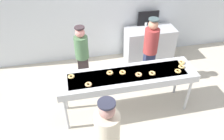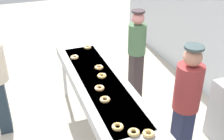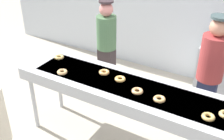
{
  "view_description": "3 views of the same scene",
  "coord_description": "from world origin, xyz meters",
  "px_view_note": "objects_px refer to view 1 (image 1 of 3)",
  "views": [
    {
      "loc": [
        -1.0,
        -3.21,
        3.64
      ],
      "look_at": [
        -0.24,
        0.34,
        0.86
      ],
      "focal_mm": 35.1,
      "sensor_mm": 36.0,
      "label": 1
    },
    {
      "loc": [
        3.16,
        -1.01,
        2.98
      ],
      "look_at": [
        -0.22,
        0.25,
        0.98
      ],
      "focal_mm": 45.72,
      "sensor_mm": 36.0,
      "label": 2
    },
    {
      "loc": [
        1.27,
        -2.47,
        2.75
      ],
      "look_at": [
        -0.34,
        0.29,
        0.93
      ],
      "focal_mm": 45.28,
      "sensor_mm": 36.0,
      "label": 3
    }
  ],
  "objects_px": {
    "glazed_donut_0": "(123,72)",
    "prep_counter": "(149,44)",
    "worker_assistant": "(150,48)",
    "menu_display": "(148,18)",
    "glazed_donut_7": "(110,73)",
    "paper_cup_1": "(150,27)",
    "paper_cup_0": "(151,30)",
    "glazed_donut_8": "(139,74)",
    "fryer_conveyor": "(127,77)",
    "worker_baker": "(82,57)",
    "glazed_donut_1": "(182,62)",
    "glazed_donut_4": "(71,76)",
    "glazed_donut_2": "(182,67)",
    "glazed_donut_6": "(178,71)",
    "paper_cup_2": "(146,24)",
    "customer_waiting": "(107,138)",
    "glazed_donut_3": "(152,73)",
    "glazed_donut_5": "(88,84)"
  },
  "relations": [
    {
      "from": "prep_counter",
      "to": "worker_assistant",
      "type": "bearing_deg",
      "value": -110.6
    },
    {
      "from": "paper_cup_1",
      "to": "paper_cup_2",
      "type": "distance_m",
      "value": 0.22
    },
    {
      "from": "glazed_donut_5",
      "to": "worker_baker",
      "type": "xyz_separation_m",
      "value": [
        -0.01,
        1.08,
        -0.1
      ]
    },
    {
      "from": "glazed_donut_0",
      "to": "prep_counter",
      "type": "xyz_separation_m",
      "value": [
        1.22,
        1.75,
        -0.53
      ]
    },
    {
      "from": "paper_cup_1",
      "to": "glazed_donut_1",
      "type": "bearing_deg",
      "value": -87.4
    },
    {
      "from": "glazed_donut_1",
      "to": "paper_cup_2",
      "type": "bearing_deg",
      "value": 93.62
    },
    {
      "from": "prep_counter",
      "to": "paper_cup_0",
      "type": "relative_size",
      "value": 14.21
    },
    {
      "from": "glazed_donut_0",
      "to": "glazed_donut_4",
      "type": "distance_m",
      "value": 1.0
    },
    {
      "from": "glazed_donut_4",
      "to": "paper_cup_1",
      "type": "xyz_separation_m",
      "value": [
        2.21,
        1.69,
        -0.01
      ]
    },
    {
      "from": "glazed_donut_7",
      "to": "worker_baker",
      "type": "xyz_separation_m",
      "value": [
        -0.46,
        0.82,
        -0.1
      ]
    },
    {
      "from": "worker_assistant",
      "to": "menu_display",
      "type": "relative_size",
      "value": 2.89
    },
    {
      "from": "worker_assistant",
      "to": "menu_display",
      "type": "bearing_deg",
      "value": -112.54
    },
    {
      "from": "paper_cup_0",
      "to": "glazed_donut_7",
      "type": "bearing_deg",
      "value": -132.17
    },
    {
      "from": "fryer_conveyor",
      "to": "worker_baker",
      "type": "bearing_deg",
      "value": 131.37
    },
    {
      "from": "paper_cup_1",
      "to": "paper_cup_0",
      "type": "bearing_deg",
      "value": -97.64
    },
    {
      "from": "worker_assistant",
      "to": "customer_waiting",
      "type": "height_order",
      "value": "customer_waiting"
    },
    {
      "from": "worker_assistant",
      "to": "glazed_donut_5",
      "type": "bearing_deg",
      "value": 26.9
    },
    {
      "from": "glazed_donut_0",
      "to": "glazed_donut_7",
      "type": "height_order",
      "value": "same"
    },
    {
      "from": "fryer_conveyor",
      "to": "glazed_donut_8",
      "type": "bearing_deg",
      "value": -22.03
    },
    {
      "from": "fryer_conveyor",
      "to": "glazed_donut_6",
      "type": "height_order",
      "value": "glazed_donut_6"
    },
    {
      "from": "worker_baker",
      "to": "paper_cup_0",
      "type": "height_order",
      "value": "worker_baker"
    },
    {
      "from": "menu_display",
      "to": "glazed_donut_5",
      "type": "bearing_deg",
      "value": -130.9
    },
    {
      "from": "glazed_donut_0",
      "to": "glazed_donut_4",
      "type": "relative_size",
      "value": 1.0
    },
    {
      "from": "glazed_donut_7",
      "to": "paper_cup_1",
      "type": "distance_m",
      "value": 2.27
    },
    {
      "from": "worker_baker",
      "to": "customer_waiting",
      "type": "relative_size",
      "value": 0.96
    },
    {
      "from": "prep_counter",
      "to": "glazed_donut_8",
      "type": "bearing_deg",
      "value": -116.47
    },
    {
      "from": "glazed_donut_1",
      "to": "glazed_donut_2",
      "type": "xyz_separation_m",
      "value": [
        -0.07,
        -0.13,
        0.0
      ]
    },
    {
      "from": "worker_baker",
      "to": "glazed_donut_7",
      "type": "bearing_deg",
      "value": 136.3
    },
    {
      "from": "glazed_donut_3",
      "to": "worker_baker",
      "type": "bearing_deg",
      "value": 141.53
    },
    {
      "from": "glazed_donut_2",
      "to": "worker_baker",
      "type": "height_order",
      "value": "worker_baker"
    },
    {
      "from": "glazed_donut_4",
      "to": "glazed_donut_3",
      "type": "bearing_deg",
      "value": -8.34
    },
    {
      "from": "glazed_donut_6",
      "to": "worker_assistant",
      "type": "height_order",
      "value": "worker_assistant"
    },
    {
      "from": "glazed_donut_7",
      "to": "paper_cup_2",
      "type": "bearing_deg",
      "value": 54.06
    },
    {
      "from": "glazed_donut_0",
      "to": "paper_cup_0",
      "type": "bearing_deg",
      "value": 53.81
    },
    {
      "from": "glazed_donut_8",
      "to": "menu_display",
      "type": "distance_m",
      "value": 2.34
    },
    {
      "from": "glazed_donut_7",
      "to": "worker_baker",
      "type": "bearing_deg",
      "value": 119.44
    },
    {
      "from": "glazed_donut_7",
      "to": "prep_counter",
      "type": "xyz_separation_m",
      "value": [
        1.47,
        1.71,
        -0.53
      ]
    },
    {
      "from": "glazed_donut_2",
      "to": "glazed_donut_7",
      "type": "height_order",
      "value": "same"
    },
    {
      "from": "glazed_donut_4",
      "to": "glazed_donut_1",
      "type": "bearing_deg",
      "value": -0.22
    },
    {
      "from": "worker_assistant",
      "to": "paper_cup_0",
      "type": "xyz_separation_m",
      "value": [
        0.32,
        0.82,
        0.03
      ]
    },
    {
      "from": "glazed_donut_4",
      "to": "paper_cup_0",
      "type": "height_order",
      "value": "paper_cup_0"
    },
    {
      "from": "fryer_conveyor",
      "to": "glazed_donut_4",
      "type": "relative_size",
      "value": 21.14
    },
    {
      "from": "glazed_donut_6",
      "to": "paper_cup_0",
      "type": "xyz_separation_m",
      "value": [
        0.11,
        1.81,
        -0.01
      ]
    },
    {
      "from": "glazed_donut_4",
      "to": "customer_waiting",
      "type": "xyz_separation_m",
      "value": [
        0.42,
        -1.48,
        -0.02
      ]
    },
    {
      "from": "glazed_donut_3",
      "to": "glazed_donut_6",
      "type": "bearing_deg",
      "value": -4.25
    },
    {
      "from": "glazed_donut_1",
      "to": "menu_display",
      "type": "distance_m",
      "value": 1.94
    },
    {
      "from": "fryer_conveyor",
      "to": "glazed_donut_3",
      "type": "distance_m",
      "value": 0.49
    },
    {
      "from": "glazed_donut_6",
      "to": "worker_assistant",
      "type": "bearing_deg",
      "value": 102.04
    },
    {
      "from": "glazed_donut_8",
      "to": "paper_cup_1",
      "type": "distance_m",
      "value": 2.11
    },
    {
      "from": "glazed_donut_1",
      "to": "menu_display",
      "type": "xyz_separation_m",
      "value": [
        -0.06,
        1.93,
        0.14
      ]
    }
  ]
}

